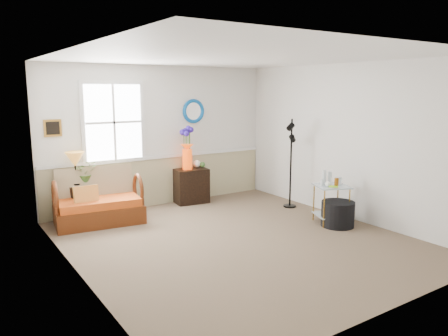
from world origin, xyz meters
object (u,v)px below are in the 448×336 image
side_table (331,204)px  ottoman (338,214)px  loveseat (98,197)px  floor_lamp (291,164)px  lamp_stand (80,203)px  cabinet (191,186)px

side_table → ottoman: 0.20m
loveseat → ottoman: loveseat is taller
loveseat → floor_lamp: 3.45m
lamp_stand → ottoman: bearing=-37.9°
lamp_stand → floor_lamp: bearing=-20.4°
cabinet → floor_lamp: size_ratio=0.40×
cabinet → ottoman: 2.87m
floor_lamp → lamp_stand: bearing=154.9°
lamp_stand → ottoman: lamp_stand is taller
floor_lamp → ottoman: size_ratio=3.12×
cabinet → floor_lamp: 1.95m
ottoman → lamp_stand: bearing=142.1°
loveseat → ottoman: size_ratio=2.61×
loveseat → lamp_stand: (-0.21, 0.32, -0.15)m
loveseat → cabinet: bearing=16.8°
loveseat → lamp_stand: size_ratio=2.31×
loveseat → side_table: (3.15, -2.11, -0.13)m
loveseat → side_table: 3.80m
loveseat → lamp_stand: loveseat is taller
side_table → floor_lamp: (0.14, 1.14, 0.50)m
floor_lamp → ottoman: floor_lamp is taller
cabinet → side_table: cabinet is taller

